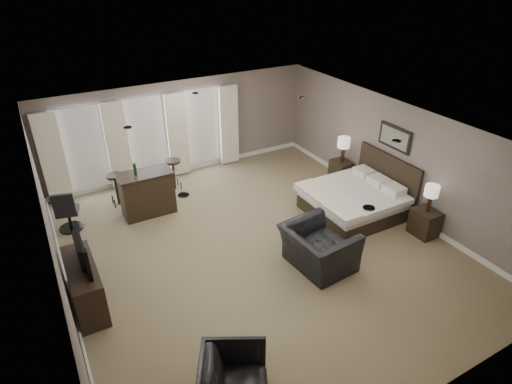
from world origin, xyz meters
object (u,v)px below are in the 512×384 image
nightstand_near (425,223)px  nightstand_far (341,171)px  armchair_far (234,380)px  bar_stool_left (117,190)px  armchair_near (319,242)px  tv (79,263)px  desk_chair (67,210)px  lamp_far (343,150)px  bar_stool_right (174,175)px  dresser (85,285)px  bed (352,190)px  lamp_near (430,198)px  bar_counter (147,193)px

nightstand_near → nightstand_far: 2.90m
nightstand_far → armchair_far: bearing=-140.5°
nightstand_near → bar_stool_left: bar_stool_left is taller
nightstand_far → armchair_near: armchair_near is taller
tv → desk_chair: size_ratio=1.02×
nightstand_near → armchair_near: bearing=174.6°
lamp_far → bar_stool_right: size_ratio=0.82×
dresser → desk_chair: 2.69m
armchair_near → bed: bearing=-61.5°
dresser → desk_chair: desk_chair is taller
nightstand_near → bar_stool_left: size_ratio=0.74×
nightstand_near → bar_stool_left: bearing=140.5°
nightstand_near → lamp_far: size_ratio=0.89×
nightstand_far → armchair_far: (-5.50, -4.53, 0.16)m
dresser → armchair_near: (4.21, -1.09, 0.14)m
lamp_near → desk_chair: size_ratio=0.61×
tv → armchair_far: tv is taller
nightstand_near → dresser: dresser is taller
armchair_far → nightstand_far: bearing=-22.1°
bar_counter → bar_stool_right: (0.95, 0.86, -0.13)m
nightstand_near → lamp_near: lamp_near is taller
desk_chair → lamp_near: bearing=162.4°
dresser → armchair_far: bearing=-64.6°
bed → nightstand_far: 1.74m
bar_stool_right → nightstand_near: bearing=-48.9°
armchair_far → bar_stool_left: bearing=29.4°
bar_counter → armchair_near: bearing=-56.8°
bed → bar_counter: size_ratio=1.65×
armchair_far → bar_counter: size_ratio=0.74×
lamp_near → bar_stool_left: 7.28m
bar_counter → bar_stool_left: bearing=125.4°
nightstand_near → armchair_near: size_ratio=0.46×
dresser → nightstand_near: bearing=-11.1°
tv → desk_chair: bearing=-2.1°
armchair_far → bar_counter: bearing=23.8°
dresser → armchair_near: size_ratio=1.13×
nightstand_far → bar_stool_left: bearing=162.9°
dresser → desk_chair: bearing=87.9°
armchair_far → bar_stool_right: size_ratio=1.11×
armchair_near → bar_stool_right: 4.67m
nightstand_near → bar_counter: bearing=142.7°
nightstand_far → bar_stool_left: 5.87m
nightstand_far → armchair_far: size_ratio=0.65×
nightstand_near → bar_stool_right: bearing=131.1°
nightstand_near → desk_chair: (-6.82, 4.04, 0.20)m
dresser → bar_stool_right: bearing=50.0°
dresser → bar_stool_left: bearing=68.1°
lamp_far → nightstand_near: bearing=-90.0°
lamp_far → bar_counter: (-5.06, 0.95, -0.40)m
lamp_near → lamp_far: bearing=90.0°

